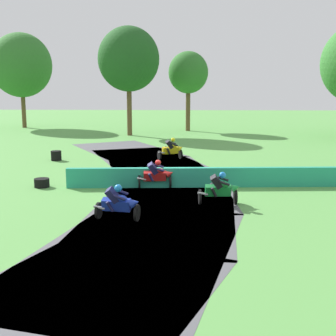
{
  "coord_description": "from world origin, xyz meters",
  "views": [
    {
      "loc": [
        0.69,
        -20.52,
        4.71
      ],
      "look_at": [
        -0.05,
        -0.05,
        0.9
      ],
      "focal_mm": 49.18,
      "sensor_mm": 36.0,
      "label": 1
    }
  ],
  "objects_px": {
    "tire_stack_mid_a": "(42,183)",
    "motorcycle_fourth_yellow": "(171,149)",
    "motorcycle_lead_blue": "(118,203)",
    "motorcycle_chase_green": "(220,189)",
    "motorcycle_trailing_red": "(156,175)",
    "tire_stack_mid_b": "(56,156)"
  },
  "relations": [
    {
      "from": "motorcycle_trailing_red",
      "to": "motorcycle_chase_green",
      "type": "bearing_deg",
      "value": -45.97
    },
    {
      "from": "motorcycle_fourth_yellow",
      "to": "tire_stack_mid_b",
      "type": "distance_m",
      "value": 7.1
    },
    {
      "from": "motorcycle_lead_blue",
      "to": "motorcycle_chase_green",
      "type": "relative_size",
      "value": 1.01
    },
    {
      "from": "motorcycle_chase_green",
      "to": "tire_stack_mid_b",
      "type": "xyz_separation_m",
      "value": [
        -9.27,
        10.08,
        -0.34
      ]
    },
    {
      "from": "tire_stack_mid_a",
      "to": "tire_stack_mid_b",
      "type": "distance_m",
      "value": 7.39
    },
    {
      "from": "tire_stack_mid_a",
      "to": "motorcycle_trailing_red",
      "type": "bearing_deg",
      "value": -0.78
    },
    {
      "from": "motorcycle_chase_green",
      "to": "motorcycle_fourth_yellow",
      "type": "relative_size",
      "value": 0.98
    },
    {
      "from": "motorcycle_chase_green",
      "to": "motorcycle_fourth_yellow",
      "type": "height_order",
      "value": "motorcycle_fourth_yellow"
    },
    {
      "from": "motorcycle_chase_green",
      "to": "motorcycle_trailing_red",
      "type": "distance_m",
      "value": 3.81
    },
    {
      "from": "motorcycle_trailing_red",
      "to": "tire_stack_mid_a",
      "type": "xyz_separation_m",
      "value": [
        -5.26,
        0.07,
        -0.44
      ]
    },
    {
      "from": "tire_stack_mid_a",
      "to": "motorcycle_chase_green",
      "type": "bearing_deg",
      "value": -19.57
    },
    {
      "from": "motorcycle_chase_green",
      "to": "tire_stack_mid_a",
      "type": "distance_m",
      "value": 8.41
    },
    {
      "from": "tire_stack_mid_b",
      "to": "motorcycle_lead_blue",
      "type": "bearing_deg",
      "value": -65.55
    },
    {
      "from": "motorcycle_lead_blue",
      "to": "motorcycle_chase_green",
      "type": "bearing_deg",
      "value": 31.67
    },
    {
      "from": "motorcycle_fourth_yellow",
      "to": "motorcycle_lead_blue",
      "type": "bearing_deg",
      "value": -96.41
    },
    {
      "from": "tire_stack_mid_a",
      "to": "tire_stack_mid_b",
      "type": "xyz_separation_m",
      "value": [
        -1.35,
        7.27,
        0.1
      ]
    },
    {
      "from": "motorcycle_lead_blue",
      "to": "motorcycle_trailing_red",
      "type": "relative_size",
      "value": 1.01
    },
    {
      "from": "motorcycle_lead_blue",
      "to": "motorcycle_trailing_red",
      "type": "xyz_separation_m",
      "value": [
        1.01,
        5.0,
        0.0
      ]
    },
    {
      "from": "motorcycle_chase_green",
      "to": "motorcycle_trailing_red",
      "type": "xyz_separation_m",
      "value": [
        -2.65,
        2.74,
        -0.0
      ]
    },
    {
      "from": "tire_stack_mid_a",
      "to": "motorcycle_fourth_yellow",
      "type": "bearing_deg",
      "value": 54.04
    },
    {
      "from": "motorcycle_trailing_red",
      "to": "motorcycle_fourth_yellow",
      "type": "xyz_separation_m",
      "value": [
        0.45,
        7.94,
        0.02
      ]
    },
    {
      "from": "motorcycle_fourth_yellow",
      "to": "tire_stack_mid_a",
      "type": "bearing_deg",
      "value": -125.96
    }
  ]
}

